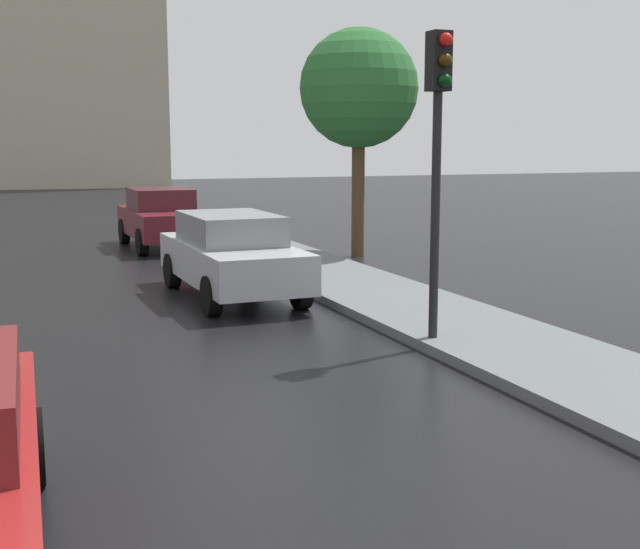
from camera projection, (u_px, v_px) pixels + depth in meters
name	position (u px, v px, depth m)	size (l,w,h in m)	color
car_silver_near_kerb	(231.00, 254.00, 14.74)	(1.77, 4.31, 1.48)	#B2B5BA
car_maroon_far_ahead	(162.00, 218.00, 21.59)	(1.78, 4.02, 1.53)	maroon
traffic_light	(438.00, 127.00, 10.77)	(0.26, 0.39, 3.98)	black
street_tree_near	(359.00, 89.00, 19.52)	(2.77, 2.77, 5.34)	#4C3823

